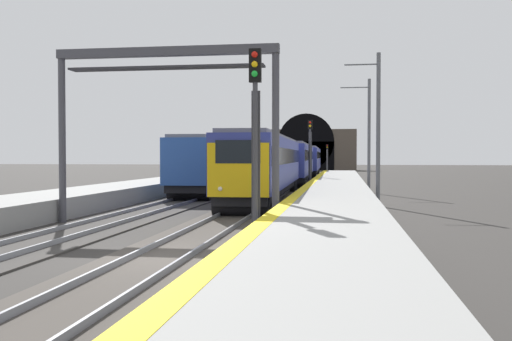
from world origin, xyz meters
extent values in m
plane|color=#302D2B|center=(0.00, 0.00, 0.00)|extent=(320.00, 320.00, 0.00)
cube|color=gray|center=(0.00, -4.13, 0.46)|extent=(112.00, 3.76, 0.92)
cube|color=yellow|center=(0.00, -2.50, 0.92)|extent=(112.00, 0.50, 0.01)
cube|color=#423D38|center=(0.00, 0.00, 0.03)|extent=(160.00, 3.11, 0.06)
cube|color=gray|center=(0.00, 0.72, 0.14)|extent=(160.00, 0.07, 0.15)
cube|color=gray|center=(0.00, -0.72, 0.14)|extent=(160.00, 0.07, 0.15)
cube|color=#383533|center=(0.00, 4.53, 0.03)|extent=(160.00, 3.19, 0.06)
cube|color=gray|center=(0.00, 3.82, 0.14)|extent=(160.00, 0.07, 0.15)
cube|color=navy|center=(20.12, 0.00, 2.30)|extent=(20.95, 3.15, 2.73)
cube|color=black|center=(20.12, 0.00, 2.66)|extent=(20.12, 3.17, 0.86)
cube|color=slate|center=(20.12, 0.00, 3.76)|extent=(20.32, 2.73, 0.20)
cube|color=black|center=(20.12, 0.00, 0.75)|extent=(20.53, 2.82, 0.49)
cylinder|color=black|center=(10.58, -0.19, 0.44)|extent=(0.93, 2.54, 0.88)
cylinder|color=black|center=(12.38, -0.15, 0.44)|extent=(0.93, 2.54, 0.88)
cylinder|color=black|center=(27.86, 0.15, 0.44)|extent=(0.93, 2.54, 0.88)
cylinder|color=black|center=(29.66, 0.19, 0.44)|extent=(0.93, 2.54, 0.88)
cube|color=#E5B20F|center=(9.63, -0.21, 2.08)|extent=(0.17, 2.64, 2.29)
cube|color=black|center=(9.58, -0.21, 2.84)|extent=(0.08, 1.92, 0.98)
sphere|color=#F2EACC|center=(9.59, -0.96, 1.28)|extent=(0.20, 0.20, 0.20)
sphere|color=#F2EACC|center=(9.56, 0.55, 1.28)|extent=(0.20, 0.20, 0.20)
cube|color=navy|center=(41.51, 0.00, 2.30)|extent=(20.95, 3.15, 2.73)
cube|color=black|center=(41.51, 0.00, 2.72)|extent=(20.12, 3.17, 0.88)
cube|color=slate|center=(41.51, 0.00, 3.76)|extent=(20.32, 2.73, 0.20)
cube|color=black|center=(41.51, 0.00, 0.75)|extent=(20.53, 2.82, 0.49)
cylinder|color=black|center=(32.05, -0.19, 0.44)|extent=(0.93, 2.54, 0.88)
cylinder|color=black|center=(33.85, -0.15, 0.44)|extent=(0.93, 2.54, 0.88)
cylinder|color=black|center=(49.17, 0.15, 0.44)|extent=(0.93, 2.54, 0.88)
cylinder|color=black|center=(50.97, 0.19, 0.44)|extent=(0.93, 2.54, 0.88)
cube|color=navy|center=(62.90, 0.00, 2.30)|extent=(20.95, 3.15, 2.73)
cube|color=black|center=(62.90, 0.00, 2.77)|extent=(20.12, 3.17, 0.83)
cube|color=slate|center=(62.90, 0.00, 3.76)|extent=(20.32, 2.73, 0.20)
cube|color=black|center=(62.90, 0.00, 0.75)|extent=(20.53, 2.82, 0.49)
cylinder|color=black|center=(53.53, -0.18, 0.44)|extent=(0.93, 2.54, 0.88)
cylinder|color=black|center=(55.33, -0.15, 0.44)|extent=(0.93, 2.54, 0.88)
cylinder|color=black|center=(70.47, 0.15, 0.44)|extent=(0.93, 2.54, 0.88)
cylinder|color=black|center=(72.27, 0.18, 0.44)|extent=(0.93, 2.54, 0.88)
cube|color=#264C99|center=(26.38, 4.53, 2.35)|extent=(18.36, 3.22, 2.73)
cube|color=black|center=(26.38, 4.53, 2.67)|extent=(17.62, 3.24, 0.77)
cube|color=slate|center=(26.38, 4.53, 3.82)|extent=(17.80, 2.80, 0.20)
cube|color=black|center=(26.38, 4.53, 0.80)|extent=(17.98, 2.88, 0.52)
cylinder|color=black|center=(34.20, 4.73, 0.47)|extent=(1.01, 2.56, 0.94)
cylinder|color=black|center=(32.41, 4.69, 0.47)|extent=(1.01, 2.56, 0.94)
cylinder|color=black|center=(20.35, 4.38, 0.47)|extent=(1.01, 2.56, 0.94)
cylinder|color=black|center=(18.55, 4.33, 0.47)|extent=(1.01, 2.56, 0.94)
cube|color=yellow|center=(35.56, 4.77, 2.16)|extent=(0.19, 2.65, 2.34)
cube|color=black|center=(35.61, 4.77, 2.90)|extent=(0.09, 1.93, 0.98)
sphere|color=#F2EACC|center=(35.60, 5.53, 1.34)|extent=(0.20, 0.20, 0.20)
sphere|color=#F2EACC|center=(35.64, 4.01, 1.34)|extent=(0.20, 0.20, 0.20)
cube|color=#264C99|center=(45.20, 4.53, 2.35)|extent=(18.36, 3.22, 2.73)
cube|color=black|center=(45.20, 4.53, 2.61)|extent=(17.62, 3.24, 0.95)
cube|color=slate|center=(45.20, 4.53, 3.82)|extent=(17.80, 2.80, 0.20)
cube|color=black|center=(45.20, 4.53, 0.80)|extent=(17.98, 2.88, 0.52)
cylinder|color=black|center=(52.89, 4.73, 0.47)|extent=(1.01, 2.56, 0.94)
cylinder|color=black|center=(51.09, 4.68, 0.47)|extent=(1.01, 2.56, 0.94)
cylinder|color=black|center=(39.31, 4.38, 0.47)|extent=(1.01, 2.56, 0.94)
cylinder|color=black|center=(37.51, 4.34, 0.47)|extent=(1.01, 2.56, 0.94)
cube|color=black|center=(45.20, 4.53, 4.37)|extent=(1.34, 1.69, 0.90)
cylinder|color=#38383D|center=(3.76, -1.84, 2.49)|extent=(0.16, 0.16, 4.99)
cube|color=black|center=(3.76, -1.84, 5.51)|extent=(0.20, 0.38, 1.05)
cube|color=#38383D|center=(3.90, -1.84, 2.49)|extent=(0.04, 0.28, 4.49)
sphere|color=red|center=(3.63, -1.84, 5.84)|extent=(0.20, 0.20, 0.20)
sphere|color=yellow|center=(3.63, -1.84, 5.54)|extent=(0.20, 0.20, 0.20)
sphere|color=green|center=(3.63, -1.84, 5.24)|extent=(0.20, 0.20, 0.20)
cylinder|color=#38383D|center=(34.09, -1.84, 2.46)|extent=(0.16, 0.16, 4.91)
cube|color=black|center=(34.09, -1.84, 5.29)|extent=(0.20, 0.38, 0.75)
cube|color=#38383D|center=(34.23, -1.84, 2.46)|extent=(0.04, 0.28, 4.42)
sphere|color=red|center=(33.96, -1.84, 5.46)|extent=(0.20, 0.20, 0.20)
sphere|color=yellow|center=(33.96, -1.84, 5.16)|extent=(0.20, 0.20, 0.20)
cylinder|color=#4C4C54|center=(85.46, -1.84, 1.95)|extent=(0.16, 0.16, 3.90)
cube|color=black|center=(85.46, -1.84, 4.27)|extent=(0.20, 0.38, 0.75)
cube|color=#4C4C54|center=(85.60, -1.84, 1.95)|extent=(0.04, 0.28, 3.51)
sphere|color=red|center=(85.33, -1.84, 4.45)|extent=(0.20, 0.20, 0.20)
sphere|color=yellow|center=(85.33, -1.84, 4.15)|extent=(0.20, 0.20, 0.20)
cylinder|color=#3F3F47|center=(7.50, 6.58, 3.28)|extent=(0.28, 0.28, 6.55)
cylinder|color=#3F3F47|center=(7.50, -2.05, 3.28)|extent=(0.28, 0.28, 6.55)
cube|color=#3F3F47|center=(7.50, 2.27, 6.73)|extent=(0.36, 8.91, 0.35)
cube|color=#2D2D33|center=(7.50, 2.27, 6.10)|extent=(0.70, 7.77, 0.08)
cube|color=#51473D|center=(94.39, 2.27, 3.81)|extent=(2.93, 18.55, 7.62)
cube|color=black|center=(92.88, 2.27, 2.67)|extent=(0.12, 10.39, 5.34)
cylinder|color=black|center=(92.88, 2.27, 5.34)|extent=(0.12, 10.39, 10.39)
cylinder|color=#595B60|center=(27.93, -6.41, 4.10)|extent=(0.22, 0.22, 8.19)
cylinder|color=#595B60|center=(27.93, -5.39, 7.59)|extent=(0.08, 2.04, 0.08)
cylinder|color=#595B60|center=(16.85, -6.41, 4.05)|extent=(0.22, 0.22, 8.10)
cylinder|color=#595B60|center=(16.85, -5.52, 7.50)|extent=(0.08, 1.78, 0.08)
camera|label=1|loc=(-14.23, -4.59, 2.67)|focal=40.48mm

